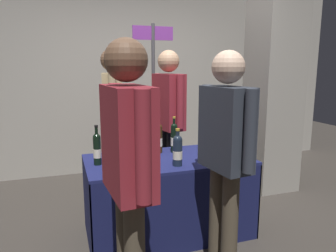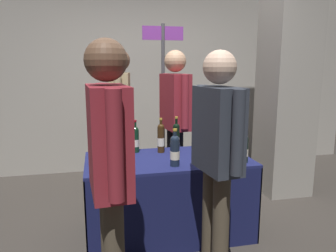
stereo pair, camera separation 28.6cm
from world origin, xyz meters
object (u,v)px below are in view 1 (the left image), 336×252
(booth_signpost, at_px, (153,90))
(flower_vase, at_px, (209,144))
(featured_wine_bottle, at_px, (174,137))
(concrete_pillar, at_px, (275,53))
(display_bottle_0, at_px, (122,151))
(wine_glass_near_vendor, at_px, (118,159))
(vendor_presenter, at_px, (169,113))
(tasting_table, at_px, (168,181))
(taster_foreground_right, at_px, (226,146))

(booth_signpost, bearing_deg, flower_vase, -80.02)
(featured_wine_bottle, distance_m, flower_vase, 0.34)
(concrete_pillar, xyz_separation_m, display_bottle_0, (-2.06, -0.80, -0.86))
(wine_glass_near_vendor, distance_m, flower_vase, 0.94)
(wine_glass_near_vendor, relative_size, flower_vase, 0.40)
(vendor_presenter, distance_m, booth_signpost, 0.54)
(display_bottle_0, bearing_deg, booth_signpost, 63.30)
(tasting_table, xyz_separation_m, booth_signpost, (0.20, 1.17, 0.75))
(wine_glass_near_vendor, xyz_separation_m, vendor_presenter, (0.73, 0.91, 0.21))
(concrete_pillar, height_order, display_bottle_0, concrete_pillar)
(tasting_table, xyz_separation_m, vendor_presenter, (0.23, 0.68, 0.54))
(booth_signpost, bearing_deg, wine_glass_near_vendor, -116.32)
(display_bottle_0, relative_size, booth_signpost, 0.15)
(featured_wine_bottle, relative_size, flower_vase, 0.95)
(tasting_table, relative_size, booth_signpost, 0.72)
(concrete_pillar, relative_size, featured_wine_bottle, 9.75)
(taster_foreground_right, bearing_deg, booth_signpost, -7.98)
(featured_wine_bottle, xyz_separation_m, booth_signpost, (0.08, 0.99, 0.38))
(display_bottle_0, bearing_deg, flower_vase, 6.81)
(flower_vase, height_order, vendor_presenter, vendor_presenter)
(concrete_pillar, xyz_separation_m, taster_foreground_right, (-1.43, -1.42, -0.72))
(display_bottle_0, height_order, wine_glass_near_vendor, display_bottle_0)
(wine_glass_near_vendor, height_order, vendor_presenter, vendor_presenter)
(vendor_presenter, xyz_separation_m, taster_foreground_right, (-0.04, -1.39, -0.05))
(tasting_table, distance_m, display_bottle_0, 0.57)
(concrete_pillar, height_order, tasting_table, concrete_pillar)
(flower_vase, bearing_deg, vendor_presenter, 104.54)
(vendor_presenter, bearing_deg, featured_wine_bottle, -22.17)
(flower_vase, xyz_separation_m, taster_foreground_right, (-0.22, -0.71, 0.17))
(display_bottle_0, height_order, taster_foreground_right, taster_foreground_right)
(flower_vase, xyz_separation_m, vendor_presenter, (-0.18, 0.68, 0.21))
(tasting_table, relative_size, flower_vase, 3.97)
(concrete_pillar, height_order, vendor_presenter, concrete_pillar)
(display_bottle_0, bearing_deg, featured_wine_bottle, 26.78)
(concrete_pillar, bearing_deg, vendor_presenter, -178.86)
(wine_glass_near_vendor, height_order, flower_vase, flower_vase)
(booth_signpost, bearing_deg, concrete_pillar, -18.28)
(booth_signpost, bearing_deg, vendor_presenter, -86.42)
(featured_wine_bottle, distance_m, wine_glass_near_vendor, 0.75)
(concrete_pillar, xyz_separation_m, flower_vase, (-1.22, -0.70, -0.89))
(concrete_pillar, distance_m, tasting_table, 2.15)
(vendor_presenter, height_order, taster_foreground_right, vendor_presenter)
(booth_signpost, bearing_deg, display_bottle_0, -116.70)
(display_bottle_0, distance_m, wine_glass_near_vendor, 0.15)
(tasting_table, xyz_separation_m, featured_wine_bottle, (0.12, 0.18, 0.37))
(wine_glass_near_vendor, xyz_separation_m, flower_vase, (0.90, 0.24, -0.00))
(tasting_table, xyz_separation_m, taster_foreground_right, (0.19, -0.71, 0.49))
(display_bottle_0, bearing_deg, vendor_presenter, 49.13)
(concrete_pillar, relative_size, vendor_presenter, 1.99)
(vendor_presenter, bearing_deg, display_bottle_0, -50.51)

